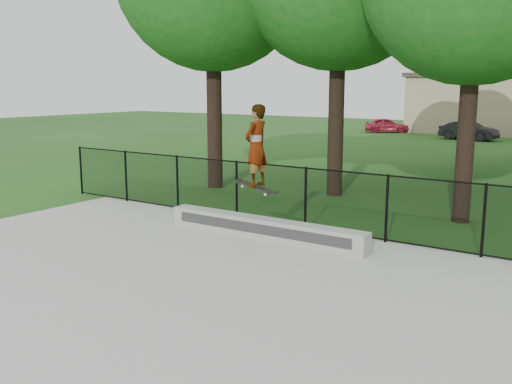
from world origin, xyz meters
TOP-DOWN VIEW (x-y plane):
  - ground at (0.00, 0.00)m, footprint 100.00×100.00m
  - concrete_slab at (0.00, 0.00)m, footprint 14.00×12.00m
  - grind_ledge at (-0.40, 4.70)m, footprint 4.97×0.40m
  - car_a at (-9.06, 34.46)m, footprint 3.39×2.45m
  - car_b at (-2.63, 31.91)m, footprint 3.39×1.79m
  - skater_airborne at (-0.44, 4.47)m, footprint 0.83×0.67m
  - chainlink_fence at (0.00, 5.90)m, footprint 16.06×0.06m
  - distant_building at (-2.00, 38.00)m, footprint 12.40×6.40m

SIDE VIEW (x-z plane):
  - ground at x=0.00m, z-range 0.00..0.00m
  - concrete_slab at x=0.00m, z-range 0.00..0.06m
  - grind_ledge at x=-0.40m, z-range 0.06..0.51m
  - car_a at x=-9.06m, z-range 0.00..1.08m
  - car_b at x=-2.63m, z-range 0.00..1.17m
  - chainlink_fence at x=0.00m, z-range 0.06..1.56m
  - skater_airborne at x=-0.44m, z-range 1.16..3.09m
  - distant_building at x=-2.00m, z-range 0.01..4.31m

